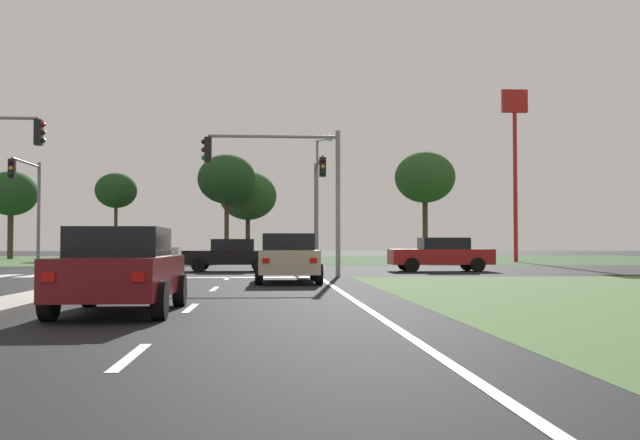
{
  "coord_description": "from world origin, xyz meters",
  "views": [
    {
      "loc": [
        5.0,
        -3.9,
        1.23
      ],
      "look_at": [
        7.17,
        26.95,
        2.27
      ],
      "focal_mm": 40.64,
      "sensor_mm": 36.0,
      "label": 1
    }
  ],
  "objects_px": {
    "treeline_second": "(11,194)",
    "treeline_third": "(116,191)",
    "traffic_signal_far_left": "(29,193)",
    "treeline_fourth": "(248,196)",
    "car_maroon_third": "(121,269)",
    "traffic_signal_far_right": "(318,192)",
    "fastfood_pole_sign": "(515,137)",
    "car_beige_near": "(288,258)",
    "street_lamp_third": "(318,193)",
    "car_black_second": "(231,255)",
    "car_white_fourth": "(138,253)",
    "treeline_fifth": "(227,179)",
    "traffic_signal_near_right": "(287,175)",
    "treeline_sixth": "(425,178)",
    "car_red_fifth": "(441,254)"
  },
  "relations": [
    {
      "from": "car_black_second",
      "to": "traffic_signal_near_right",
      "type": "height_order",
      "value": "traffic_signal_near_right"
    },
    {
      "from": "traffic_signal_far_left",
      "to": "treeline_fifth",
      "type": "bearing_deg",
      "value": 63.4
    },
    {
      "from": "car_beige_near",
      "to": "fastfood_pole_sign",
      "type": "xyz_separation_m",
      "value": [
        16.46,
        25.7,
        7.93
      ]
    },
    {
      "from": "car_maroon_third",
      "to": "traffic_signal_far_right",
      "type": "bearing_deg",
      "value": 78.29
    },
    {
      "from": "fastfood_pole_sign",
      "to": "treeline_fifth",
      "type": "distance_m",
      "value": 22.15
    },
    {
      "from": "car_maroon_third",
      "to": "treeline_fourth",
      "type": "relative_size",
      "value": 0.56
    },
    {
      "from": "treeline_second",
      "to": "treeline_fourth",
      "type": "relative_size",
      "value": 0.99
    },
    {
      "from": "car_maroon_third",
      "to": "treeline_third",
      "type": "distance_m",
      "value": 50.21
    },
    {
      "from": "car_black_second",
      "to": "car_white_fourth",
      "type": "xyz_separation_m",
      "value": [
        -4.7,
        2.97,
        0.07
      ]
    },
    {
      "from": "car_black_second",
      "to": "traffic_signal_far_left",
      "type": "bearing_deg",
      "value": 61.84
    },
    {
      "from": "car_red_fifth",
      "to": "traffic_signal_far_left",
      "type": "distance_m",
      "value": 21.63
    },
    {
      "from": "traffic_signal_far_left",
      "to": "treeline_fourth",
      "type": "bearing_deg",
      "value": 64.18
    },
    {
      "from": "treeline_second",
      "to": "treeline_third",
      "type": "distance_m",
      "value": 8.66
    },
    {
      "from": "car_maroon_third",
      "to": "fastfood_pole_sign",
      "type": "distance_m",
      "value": 41.73
    },
    {
      "from": "car_beige_near",
      "to": "treeline_third",
      "type": "relative_size",
      "value": 0.61
    },
    {
      "from": "treeline_fourth",
      "to": "treeline_second",
      "type": "bearing_deg",
      "value": 177.45
    },
    {
      "from": "car_red_fifth",
      "to": "treeline_sixth",
      "type": "bearing_deg",
      "value": -10.86
    },
    {
      "from": "treeline_fourth",
      "to": "treeline_sixth",
      "type": "xyz_separation_m",
      "value": [
        14.87,
        -1.26,
        1.52
      ]
    },
    {
      "from": "car_maroon_third",
      "to": "car_black_second",
      "type": "bearing_deg",
      "value": 87.44
    },
    {
      "from": "traffic_signal_far_right",
      "to": "traffic_signal_far_left",
      "type": "height_order",
      "value": "traffic_signal_far_right"
    },
    {
      "from": "car_red_fifth",
      "to": "treeline_third",
      "type": "height_order",
      "value": "treeline_third"
    },
    {
      "from": "car_white_fourth",
      "to": "traffic_signal_far_right",
      "type": "distance_m",
      "value": 9.9
    },
    {
      "from": "traffic_signal_far_left",
      "to": "fastfood_pole_sign",
      "type": "height_order",
      "value": "fastfood_pole_sign"
    },
    {
      "from": "street_lamp_third",
      "to": "treeline_sixth",
      "type": "distance_m",
      "value": 9.22
    },
    {
      "from": "car_white_fourth",
      "to": "treeline_second",
      "type": "height_order",
      "value": "treeline_second"
    },
    {
      "from": "car_beige_near",
      "to": "car_red_fifth",
      "type": "xyz_separation_m",
      "value": [
        7.17,
        8.92,
        -0.02
      ]
    },
    {
      "from": "car_white_fourth",
      "to": "traffic_signal_near_right",
      "type": "distance_m",
      "value": 11.68
    },
    {
      "from": "treeline_second",
      "to": "fastfood_pole_sign",
      "type": "bearing_deg",
      "value": -18.57
    },
    {
      "from": "car_red_fifth",
      "to": "treeline_sixth",
      "type": "relative_size",
      "value": 0.51
    },
    {
      "from": "treeline_fourth",
      "to": "traffic_signal_far_left",
      "type": "bearing_deg",
      "value": -115.82
    },
    {
      "from": "traffic_signal_near_right",
      "to": "treeline_fourth",
      "type": "bearing_deg",
      "value": 94.19
    },
    {
      "from": "treeline_third",
      "to": "street_lamp_third",
      "type": "bearing_deg",
      "value": -10.43
    },
    {
      "from": "car_white_fourth",
      "to": "traffic_signal_far_left",
      "type": "relative_size",
      "value": 0.73
    },
    {
      "from": "car_red_fifth",
      "to": "treeline_fourth",
      "type": "distance_m",
      "value": 30.77
    },
    {
      "from": "traffic_signal_far_right",
      "to": "traffic_signal_far_left",
      "type": "relative_size",
      "value": 1.01
    },
    {
      "from": "car_beige_near",
      "to": "street_lamp_third",
      "type": "distance_m",
      "value": 36.02
    },
    {
      "from": "car_black_second",
      "to": "fastfood_pole_sign",
      "type": "relative_size",
      "value": 0.35
    },
    {
      "from": "car_maroon_third",
      "to": "traffic_signal_near_right",
      "type": "distance_m",
      "value": 14.85
    },
    {
      "from": "car_beige_near",
      "to": "car_white_fourth",
      "type": "height_order",
      "value": "car_white_fourth"
    },
    {
      "from": "traffic_signal_far_left",
      "to": "traffic_signal_near_right",
      "type": "height_order",
      "value": "traffic_signal_far_left"
    },
    {
      "from": "treeline_second",
      "to": "street_lamp_third",
      "type": "bearing_deg",
      "value": -6.97
    },
    {
      "from": "treeline_second",
      "to": "treeline_third",
      "type": "relative_size",
      "value": 1.01
    },
    {
      "from": "car_maroon_third",
      "to": "treeline_fourth",
      "type": "xyz_separation_m",
      "value": [
        0.83,
        48.02,
        4.54
      ]
    },
    {
      "from": "car_beige_near",
      "to": "treeline_fifth",
      "type": "height_order",
      "value": "treeline_fifth"
    },
    {
      "from": "treeline_second",
      "to": "traffic_signal_far_right",
      "type": "bearing_deg",
      "value": -44.31
    },
    {
      "from": "traffic_signal_far_right",
      "to": "street_lamp_third",
      "type": "height_order",
      "value": "street_lamp_third"
    },
    {
      "from": "car_white_fourth",
      "to": "street_lamp_third",
      "type": "height_order",
      "value": "street_lamp_third"
    },
    {
      "from": "traffic_signal_far_right",
      "to": "treeline_fifth",
      "type": "bearing_deg",
      "value": 107.51
    },
    {
      "from": "treeline_fourth",
      "to": "treeline_fifth",
      "type": "distance_m",
      "value": 4.28
    },
    {
      "from": "car_white_fourth",
      "to": "fastfood_pole_sign",
      "type": "height_order",
      "value": "fastfood_pole_sign"
    }
  ]
}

